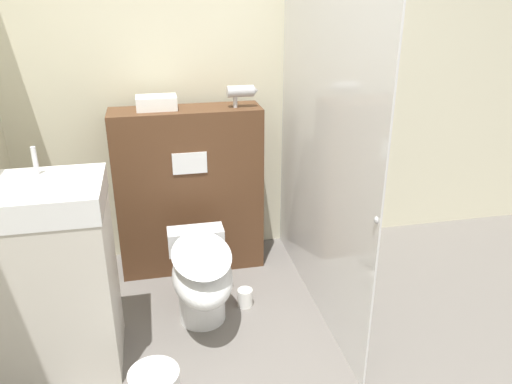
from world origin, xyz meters
TOP-DOWN VIEW (x-y plane):
  - wall_back at (0.00, 1.92)m, footprint 8.00×0.06m
  - partition_panel at (-0.23, 1.65)m, footprint 0.98×0.30m
  - shower_glass at (0.48, 1.07)m, footprint 0.04×1.64m
  - toilet at (-0.24, 0.95)m, footprint 0.34×0.70m
  - sink_vanity at (-1.01, 0.77)m, footprint 0.62×0.49m
  - hair_drier at (0.13, 1.61)m, footprint 0.20×0.07m
  - folded_towel at (-0.41, 1.66)m, footprint 0.25×0.17m
  - spare_toilet_roll at (0.04, 1.07)m, footprint 0.09×0.09m

SIDE VIEW (x-z plane):
  - spare_toilet_roll at x=0.04m, z-range 0.00..0.11m
  - toilet at x=-0.24m, z-range 0.06..0.57m
  - sink_vanity at x=-1.01m, z-range -0.07..1.10m
  - partition_panel at x=-0.23m, z-range 0.00..1.14m
  - shower_glass at x=0.48m, z-range 0.00..1.93m
  - folded_towel at x=-0.41m, z-range 1.14..1.23m
  - hair_drier at x=0.13m, z-range 1.17..1.31m
  - wall_back at x=0.00m, z-range 0.00..2.50m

